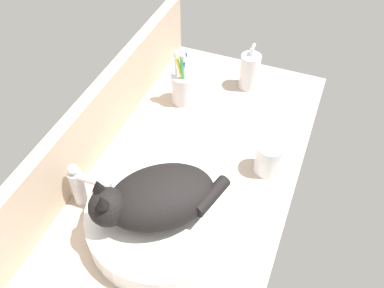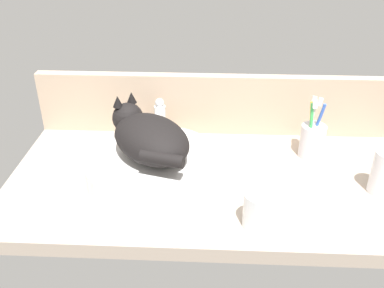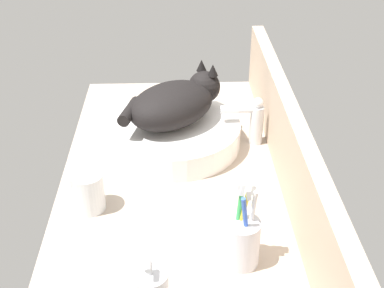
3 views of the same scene
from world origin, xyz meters
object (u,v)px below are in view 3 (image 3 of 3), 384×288
(cat, at_px, (174,103))
(faucet, at_px, (251,119))
(water_glass, at_px, (87,193))
(sink_basin, at_px, (171,134))
(toothbrush_cup, at_px, (240,240))

(cat, bearing_deg, faucet, 88.54)
(cat, height_order, water_glass, cat)
(sink_basin, height_order, faucet, faucet)
(sink_basin, relative_size, water_glass, 3.98)
(toothbrush_cup, relative_size, water_glass, 2.03)
(sink_basin, relative_size, faucet, 2.71)
(faucet, height_order, water_glass, faucet)
(toothbrush_cup, xyz_separation_m, water_glass, (-0.18, -0.33, -0.01))
(water_glass, bearing_deg, cat, 144.73)
(cat, xyz_separation_m, faucet, (0.01, 0.21, -0.05))
(sink_basin, xyz_separation_m, water_glass, (0.27, -0.19, 0.01))
(faucet, xyz_separation_m, water_glass, (0.28, -0.41, -0.03))
(cat, xyz_separation_m, water_glass, (0.28, -0.20, -0.08))
(sink_basin, bearing_deg, water_glass, -34.83)
(sink_basin, bearing_deg, faucet, 91.10)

